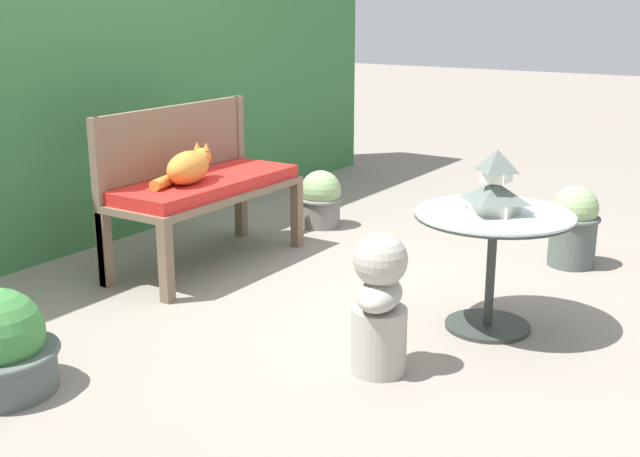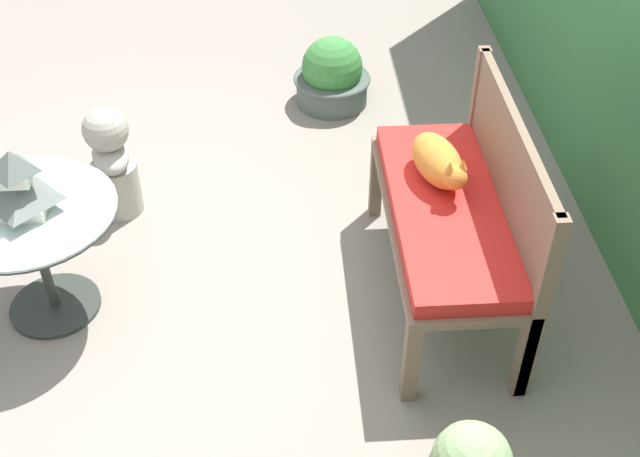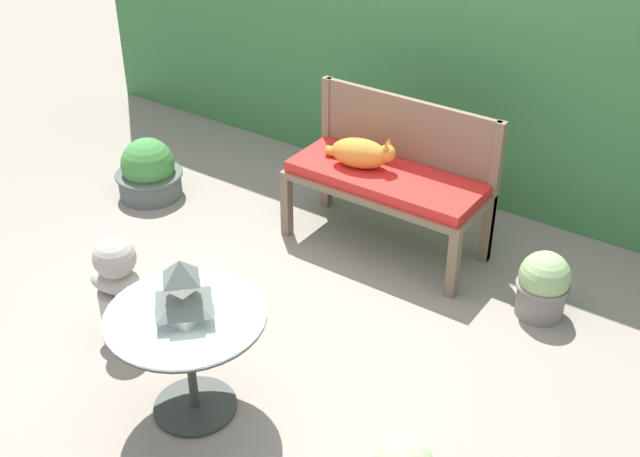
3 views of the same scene
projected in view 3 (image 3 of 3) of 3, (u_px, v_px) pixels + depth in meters
name	position (u px, v px, depth m)	size (l,w,h in m)	color
ground	(279.00, 326.00, 4.49)	(30.00, 30.00, 0.00)	gray
foliage_hedge_back	(475.00, 28.00, 5.47)	(6.40, 0.71, 2.22)	#38703D
garden_bench	(386.00, 184.00, 4.94)	(1.26, 0.52, 0.54)	brown
bench_backrest	(407.00, 139.00, 5.00)	(1.26, 0.06, 0.94)	brown
cat	(361.00, 153.00, 4.92)	(0.49, 0.27, 0.21)	orange
patio_table	(187.00, 335.00, 3.71)	(0.75, 0.75, 0.58)	#2D332D
pagoda_birdhouse	(183.00, 292.00, 3.58)	(0.26, 0.26, 0.30)	silver
garden_bust	(119.00, 288.00, 4.28)	(0.36, 0.26, 0.62)	#A39E93
potted_plant_table_far	(149.00, 172.00, 5.66)	(0.48, 0.48, 0.44)	#4C5651
potted_plant_bench_right	(543.00, 285.00, 4.49)	(0.30, 0.30, 0.40)	slate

